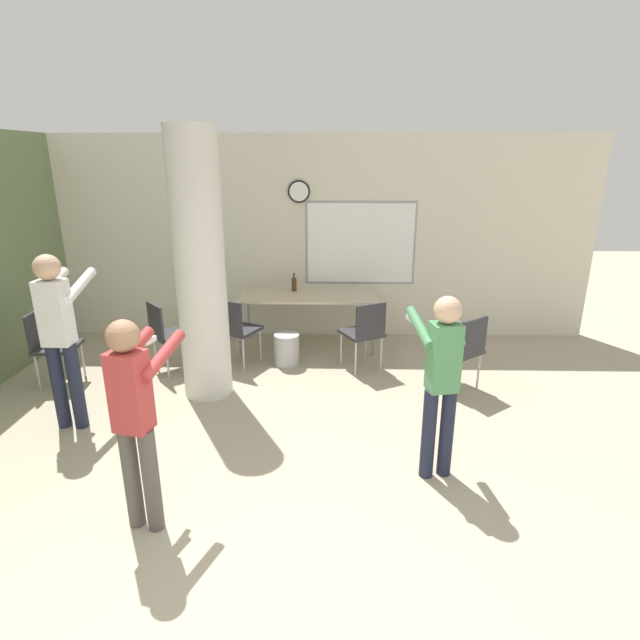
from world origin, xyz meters
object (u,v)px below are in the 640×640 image
(chair_by_left_wall, at_px, (50,342))
(person_watching_back, at_px, (59,329))
(person_playing_front, at_px, (135,410))
(bottle_on_table, at_px, (294,284))
(chair_table_left, at_px, (236,327))
(folding_table, at_px, (308,298))
(chair_table_right, at_px, (365,330))
(chair_mid_room, at_px, (463,347))
(person_playing_side, at_px, (441,373))
(chair_near_pillar, at_px, (167,331))

(chair_by_left_wall, xyz_separation_m, person_watching_back, (0.67, -0.91, 0.48))
(person_watching_back, bearing_deg, chair_by_left_wall, 126.07)
(person_playing_front, bearing_deg, bottle_on_table, 78.14)
(bottle_on_table, bearing_deg, person_playing_front, -101.86)
(chair_table_left, xyz_separation_m, person_playing_front, (-0.12, -2.86, 0.40))
(folding_table, xyz_separation_m, person_playing_front, (-0.98, -3.54, 0.21))
(chair_table_right, bearing_deg, bottle_on_table, 133.76)
(bottle_on_table, bearing_deg, chair_table_left, -127.46)
(folding_table, bearing_deg, chair_by_left_wall, -156.06)
(chair_table_left, bearing_deg, chair_table_right, -3.34)
(chair_by_left_wall, height_order, chair_mid_room, same)
(person_playing_front, height_order, person_watching_back, person_watching_back)
(chair_mid_room, bearing_deg, person_watching_back, -167.58)
(person_playing_front, xyz_separation_m, person_watching_back, (-1.21, 1.35, 0.09))
(chair_table_left, bearing_deg, person_watching_back, -131.39)
(bottle_on_table, distance_m, chair_mid_room, 2.49)
(chair_table_left, bearing_deg, chair_mid_room, -13.64)
(chair_mid_room, relative_size, person_playing_side, 0.57)
(folding_table, bearing_deg, person_watching_back, -135.10)
(person_watching_back, bearing_deg, chair_near_pillar, 67.82)
(chair_table_left, relative_size, person_playing_front, 0.57)
(chair_by_left_wall, xyz_separation_m, person_playing_front, (1.87, -2.27, 0.40))
(chair_near_pillar, distance_m, person_watching_back, 1.50)
(folding_table, bearing_deg, person_playing_front, -105.55)
(chair_table_left, bearing_deg, chair_by_left_wall, -163.52)
(folding_table, xyz_separation_m, chair_table_right, (0.71, -0.77, -0.18))
(chair_table_right, bearing_deg, chair_near_pillar, -177.75)
(chair_mid_room, xyz_separation_m, person_watching_back, (-3.95, -0.87, 0.48))
(chair_table_right, height_order, chair_near_pillar, same)
(chair_near_pillar, xyz_separation_m, person_playing_side, (2.82, -2.02, 0.39))
(bottle_on_table, height_order, chair_table_left, bottle_on_table)
(folding_table, distance_m, chair_table_left, 1.11)
(person_playing_front, distance_m, person_watching_back, 1.82)
(chair_by_left_wall, bearing_deg, bottle_on_table, 28.71)
(folding_table, distance_m, chair_by_left_wall, 3.13)
(chair_near_pillar, xyz_separation_m, person_playing_front, (0.67, -2.67, 0.40))
(folding_table, relative_size, chair_near_pillar, 2.14)
(chair_by_left_wall, xyz_separation_m, person_playing_side, (4.02, -1.62, 0.39))
(chair_table_left, bearing_deg, chair_near_pillar, -166.78)
(folding_table, bearing_deg, chair_near_pillar, -152.40)
(folding_table, distance_m, person_playing_front, 3.68)
(chair_by_left_wall, height_order, person_watching_back, person_watching_back)
(chair_table_right, distance_m, person_watching_back, 3.27)
(chair_table_left, relative_size, person_playing_side, 0.57)
(person_watching_back, bearing_deg, chair_table_left, 48.61)
(bottle_on_table, distance_m, person_playing_side, 3.36)
(chair_near_pillar, relative_size, chair_by_left_wall, 1.00)
(bottle_on_table, relative_size, person_playing_side, 0.17)
(person_playing_front, height_order, person_playing_side, person_playing_front)
(chair_table_left, xyz_separation_m, chair_by_left_wall, (-1.99, -0.59, 0.00))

